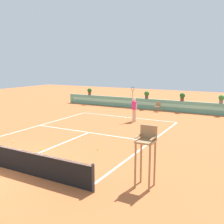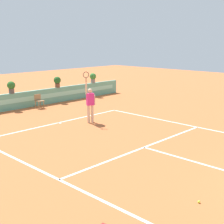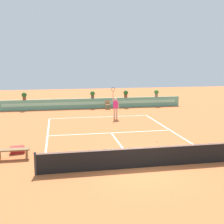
% 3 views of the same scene
% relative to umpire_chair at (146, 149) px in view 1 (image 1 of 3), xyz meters
% --- Properties ---
extents(ground_plane, '(60.00, 60.00, 0.00)m').
position_rel_umpire_chair_xyz_m(ground_plane, '(-5.76, 4.74, -1.34)').
color(ground_plane, '#BC6033').
extents(court_lines, '(8.32, 11.94, 0.01)m').
position_rel_umpire_chair_xyz_m(court_lines, '(-5.76, 5.45, -1.34)').
color(court_lines, white).
rests_on(court_lines, ground).
extents(net, '(8.92, 0.10, 1.00)m').
position_rel_umpire_chair_xyz_m(net, '(-5.76, -1.26, -0.83)').
color(net, '#333333').
rests_on(net, ground).
extents(back_wall_barrier, '(18.00, 0.21, 1.00)m').
position_rel_umpire_chair_xyz_m(back_wall_barrier, '(-5.76, 15.12, -0.84)').
color(back_wall_barrier, '#60A88E').
rests_on(back_wall_barrier, ground).
extents(umpire_chair, '(0.60, 0.60, 2.14)m').
position_rel_umpire_chair_xyz_m(umpire_chair, '(0.00, 0.00, 0.00)').
color(umpire_chair, '#99754C').
rests_on(umpire_chair, ground).
extents(ball_kid_chair, '(0.44, 0.44, 0.85)m').
position_rel_umpire_chair_xyz_m(ball_kid_chair, '(-4.39, 14.39, -0.86)').
color(ball_kid_chair, '#99754C').
rests_on(ball_kid_chair, ground).
extents(tennis_player, '(0.58, 0.35, 2.58)m').
position_rel_umpire_chair_xyz_m(tennis_player, '(-4.60, 9.50, -0.29)').
color(tennis_player, beige).
rests_on(tennis_player, ground).
extents(tennis_ball_near_baseline, '(0.07, 0.07, 0.07)m').
position_rel_umpire_chair_xyz_m(tennis_ball_near_baseline, '(-3.51, 2.54, -1.31)').
color(tennis_ball_near_baseline, '#CCE033').
rests_on(tennis_ball_near_baseline, ground).
extents(tennis_ball_mid_court, '(0.07, 0.07, 0.07)m').
position_rel_umpire_chair_xyz_m(tennis_ball_mid_court, '(-6.06, 1.21, -1.31)').
color(tennis_ball_mid_court, '#CCE033').
rests_on(tennis_ball_mid_court, ground).
extents(tennis_ball_by_sideline, '(0.07, 0.07, 0.07)m').
position_rel_umpire_chair_xyz_m(tennis_ball_by_sideline, '(-8.24, 1.40, -1.31)').
color(tennis_ball_by_sideline, '#CCE033').
rests_on(tennis_ball_by_sideline, ground).
extents(potted_plant_centre, '(0.48, 0.48, 0.72)m').
position_rel_umpire_chair_xyz_m(potted_plant_centre, '(-5.77, 15.13, 0.07)').
color(potted_plant_centre, '#514C47').
rests_on(potted_plant_centre, back_wall_barrier).
extents(potted_plant_far_left, '(0.48, 0.48, 0.72)m').
position_rel_umpire_chair_xyz_m(potted_plant_far_left, '(-12.25, 15.13, 0.07)').
color(potted_plant_far_left, brown).
rests_on(potted_plant_far_left, back_wall_barrier).
extents(potted_plant_right, '(0.48, 0.48, 0.72)m').
position_rel_umpire_chair_xyz_m(potted_plant_right, '(-2.41, 15.13, 0.07)').
color(potted_plant_right, brown).
rests_on(potted_plant_right, back_wall_barrier).
extents(potted_plant_far_right, '(0.48, 0.48, 0.72)m').
position_rel_umpire_chair_xyz_m(potted_plant_far_right, '(0.82, 15.13, 0.07)').
color(potted_plant_far_right, gray).
rests_on(potted_plant_far_right, back_wall_barrier).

